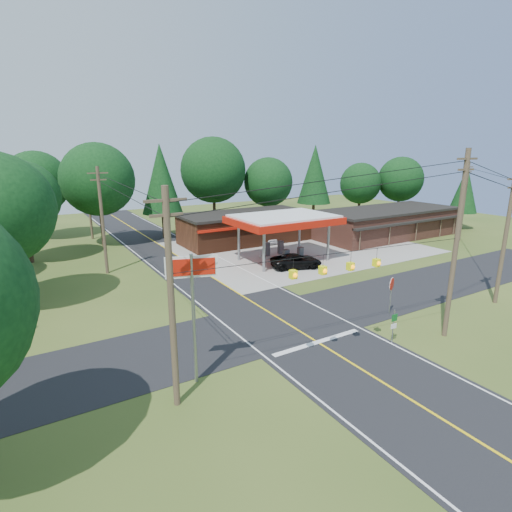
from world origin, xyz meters
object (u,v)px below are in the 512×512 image
gas_canopy (284,221)px  octagonal_stop_sign (392,287)px  big_stop_sign (193,289)px  suv_car (296,261)px  sedan_car (266,238)px

gas_canopy → octagonal_stop_sign: size_ratio=3.71×
big_stop_sign → octagonal_stop_sign: 15.28m
suv_car → sedan_car: 11.54m
big_stop_sign → sedan_car: bearing=51.0°
sedan_car → gas_canopy: bearing=-108.0°
octagonal_stop_sign → suv_car: bearing=83.4°
sedan_car → big_stop_sign: big_stop_sign is taller
suv_car → sedan_car: (3.50, 11.00, -0.08)m
suv_car → big_stop_sign: bearing=147.8°
sedan_car → suv_car: bearing=-105.1°
gas_canopy → octagonal_stop_sign: (-2.00, -16.01, -2.11)m
suv_car → octagonal_stop_sign: octagonal_stop_sign is taller
suv_car → big_stop_sign: (-16.50, -13.72, 4.25)m
sedan_car → octagonal_stop_sign: (-5.00, -24.01, 1.52)m
gas_canopy → suv_car: 4.68m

